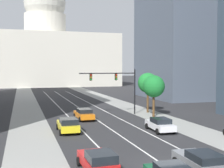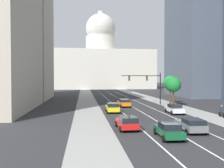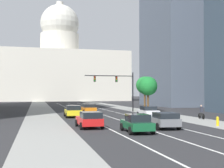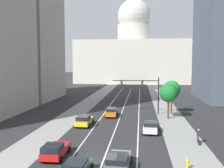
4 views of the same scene
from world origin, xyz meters
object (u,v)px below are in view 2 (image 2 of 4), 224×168
(car_green, at_px, (169,130))
(capitol_building, at_px, (101,64))
(cyclist, at_px, (222,111))
(street_tree_mid_right, at_px, (170,83))
(car_gray, at_px, (191,125))
(car_orange, at_px, (124,103))
(car_white, at_px, (174,109))
(traffic_signal_mast, at_px, (148,82))
(car_red, at_px, (127,122))
(car_yellow, at_px, (112,107))
(street_tree_far_right, at_px, (173,85))

(car_green, bearing_deg, capitol_building, 1.68)
(capitol_building, xyz_separation_m, cyclist, (10.04, -95.93, -12.33))
(cyclist, relative_size, street_tree_mid_right, 0.28)
(car_gray, xyz_separation_m, car_orange, (-3.16, 21.78, 0.00))
(car_white, relative_size, cyclist, 2.60)
(car_gray, height_order, traffic_signal_mast, traffic_signal_mast)
(street_tree_mid_right, bearing_deg, car_red, -120.70)
(car_yellow, bearing_deg, car_orange, -23.19)
(cyclist, height_order, street_tree_mid_right, street_tree_mid_right)
(traffic_signal_mast, bearing_deg, street_tree_far_right, -41.08)
(car_white, xyz_separation_m, car_green, (-6.35, -14.28, 0.01))
(car_orange, bearing_deg, cyclist, -141.93)
(traffic_signal_mast, height_order, cyclist, traffic_signal_mast)
(car_yellow, distance_m, street_tree_far_right, 14.70)
(car_red, xyz_separation_m, street_tree_mid_right, (13.83, 23.30, 3.73))
(street_tree_far_right, bearing_deg, car_green, -112.74)
(car_gray, relative_size, car_red, 1.00)
(car_red, bearing_deg, cyclist, -68.74)
(capitol_building, xyz_separation_m, car_white, (4.76, -91.69, -12.42))
(car_white, height_order, street_tree_mid_right, street_tree_mid_right)
(cyclist, bearing_deg, car_red, 117.34)
(cyclist, bearing_deg, street_tree_mid_right, 8.36)
(car_red, bearing_deg, car_white, -43.72)
(capitol_building, bearing_deg, car_red, -92.67)
(car_yellow, relative_size, cyclist, 2.61)
(car_yellow, bearing_deg, traffic_signal_mast, -40.70)
(capitol_building, xyz_separation_m, car_gray, (1.58, -103.94, -12.40))
(car_white, bearing_deg, cyclist, -125.96)
(car_yellow, relative_size, street_tree_far_right, 0.77)
(car_gray, distance_m, car_orange, 22.01)
(street_tree_mid_right, bearing_deg, car_orange, -161.85)
(capitol_building, relative_size, car_orange, 11.65)
(car_green, relative_size, street_tree_far_right, 0.72)
(car_gray, distance_m, street_tree_mid_right, 26.63)
(cyclist, xyz_separation_m, street_tree_far_right, (-1.99, 12.96, 3.41))
(capitol_building, relative_size, cyclist, 31.39)
(car_white, bearing_deg, car_red, 139.98)
(car_white, xyz_separation_m, traffic_signal_mast, (-0.78, 12.27, 3.99))
(cyclist, bearing_deg, car_white, 56.42)
(car_green, relative_size, car_red, 1.00)
(car_gray, xyz_separation_m, traffic_signal_mast, (2.40, 24.52, 3.98))
(capitol_building, height_order, car_white, capitol_building)
(street_tree_far_right, bearing_deg, car_red, -123.99)
(car_green, distance_m, traffic_signal_mast, 27.43)
(car_white, height_order, cyclist, cyclist)
(car_red, height_order, car_orange, car_red)
(car_white, relative_size, car_yellow, 0.99)
(capitol_building, relative_size, car_yellow, 12.01)
(cyclist, bearing_deg, car_green, 135.96)
(car_white, height_order, traffic_signal_mast, traffic_signal_mast)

